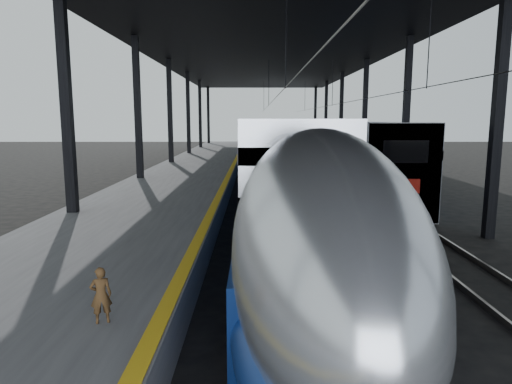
{
  "coord_description": "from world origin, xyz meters",
  "views": [
    {
      "loc": [
        0.91,
        -11.51,
        4.36
      ],
      "look_at": [
        0.95,
        3.33,
        2.0
      ],
      "focal_mm": 32.0,
      "sensor_mm": 36.0,
      "label": 1
    }
  ],
  "objects": [
    {
      "name": "child",
      "position": [
        -1.65,
        -4.31,
        1.48
      ],
      "size": [
        0.41,
        0.34,
        0.97
      ],
      "primitive_type": "imported",
      "rotation": [
        0.0,
        0.0,
        3.5
      ],
      "color": "#53371B",
      "rests_on": "platform"
    },
    {
      "name": "canopy",
      "position": [
        1.9,
        20.0,
        9.12
      ],
      "size": [
        18.0,
        75.0,
        9.47
      ],
      "color": "black",
      "rests_on": "ground"
    },
    {
      "name": "yellow_strip",
      "position": [
        -0.7,
        20.0,
        1.0
      ],
      "size": [
        0.3,
        80.0,
        0.01
      ],
      "primitive_type": "cube",
      "color": "gold",
      "rests_on": "platform"
    },
    {
      "name": "rails",
      "position": [
        4.5,
        20.0,
        0.08
      ],
      "size": [
        6.52,
        80.0,
        0.16
      ],
      "color": "slate",
      "rests_on": "ground"
    },
    {
      "name": "tgv_train",
      "position": [
        2.0,
        23.48,
        2.05
      ],
      "size": [
        3.05,
        65.2,
        4.38
      ],
      "color": "silver",
      "rests_on": "ground"
    },
    {
      "name": "platform",
      "position": [
        -3.5,
        20.0,
        0.5
      ],
      "size": [
        6.0,
        80.0,
        1.0
      ],
      "primitive_type": "cube",
      "color": "#4C4C4F",
      "rests_on": "ground"
    },
    {
      "name": "second_train",
      "position": [
        7.0,
        34.21,
        2.15
      ],
      "size": [
        3.08,
        56.05,
        4.24
      ],
      "color": "navy",
      "rests_on": "ground"
    },
    {
      "name": "ground",
      "position": [
        0.0,
        0.0,
        0.0
      ],
      "size": [
        160.0,
        160.0,
        0.0
      ],
      "primitive_type": "plane",
      "color": "black",
      "rests_on": "ground"
    }
  ]
}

